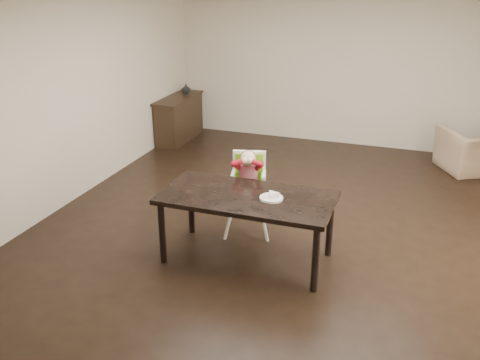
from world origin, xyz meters
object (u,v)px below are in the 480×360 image
at_px(high_chair, 248,174).
at_px(armchair, 479,143).
at_px(dining_table, 247,202).
at_px(sideboard, 179,119).

bearing_deg(high_chair, armchair, 34.96).
xyz_separation_m(dining_table, high_chair, (-0.21, 0.65, 0.05)).
xyz_separation_m(high_chair, armchair, (2.68, 3.05, -0.27)).
bearing_deg(armchair, sideboard, -28.07).
bearing_deg(dining_table, armchair, 56.21).
bearing_deg(armchair, dining_table, 26.82).
bearing_deg(sideboard, dining_table, -55.03).
relative_size(high_chair, armchair, 1.00).
xyz_separation_m(dining_table, armchair, (2.47, 3.70, -0.23)).
bearing_deg(dining_table, high_chair, 107.61).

